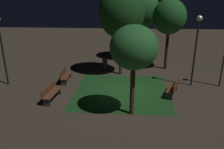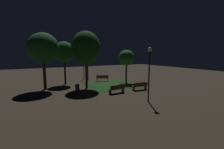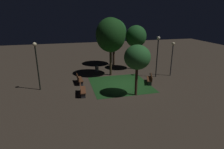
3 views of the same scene
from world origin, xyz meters
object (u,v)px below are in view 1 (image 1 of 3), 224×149
at_px(bench_front_left, 65,75).
at_px(bench_back_row, 174,88).
at_px(tree_right_canopy, 134,48).
at_px(trash_bin, 105,63).
at_px(tree_near_wall, 122,12).
at_px(tree_back_right, 169,17).
at_px(bench_near_trees, 51,92).
at_px(lamp_post_plaza_east, 1,40).
at_px(tree_back_left, 140,10).
at_px(lamp_post_near_wall, 197,40).

distance_m(bench_front_left, bench_back_row, 7.50).
distance_m(tree_right_canopy, trash_bin, 8.62).
distance_m(bench_front_left, tree_near_wall, 6.06).
xyz_separation_m(tree_back_right, trash_bin, (0.11, -5.12, -3.84)).
relative_size(bench_near_trees, bench_back_row, 0.99).
relative_size(tree_near_wall, trash_bin, 8.05).
xyz_separation_m(bench_front_left, bench_near_trees, (3.01, 0.00, 0.00)).
height_order(bench_near_trees, lamp_post_plaza_east, lamp_post_plaza_east).
bearing_deg(tree_back_left, bench_front_left, -40.76).
height_order(bench_front_left, tree_back_left, tree_back_left).
height_order(bench_front_left, tree_back_right, tree_back_right).
relative_size(bench_back_row, trash_bin, 2.24).
relative_size(bench_front_left, trash_bin, 2.21).
bearing_deg(lamp_post_near_wall, bench_front_left, -90.64).
distance_m(bench_front_left, tree_back_left, 9.33).
xyz_separation_m(tree_near_wall, trash_bin, (-1.56, -1.41, -4.30)).
bearing_deg(lamp_post_near_wall, tree_back_left, -152.39).
bearing_deg(tree_back_right, lamp_post_near_wall, 18.15).
bearing_deg(tree_back_right, trash_bin, -88.82).
bearing_deg(tree_near_wall, tree_back_left, 160.75).
relative_size(tree_back_left, lamp_post_near_wall, 1.37).
distance_m(tree_near_wall, trash_bin, 4.78).
height_order(tree_near_wall, lamp_post_plaza_east, tree_near_wall).
bearing_deg(lamp_post_plaza_east, tree_near_wall, 109.35).
relative_size(bench_back_row, tree_back_left, 0.29).
distance_m(tree_back_right, tree_right_canopy, 8.41).
distance_m(bench_back_row, tree_back_left, 9.30).
xyz_separation_m(bench_near_trees, bench_back_row, (-1.22, 7.28, 0.00)).
xyz_separation_m(lamp_post_near_wall, trash_bin, (-3.55, -6.32, -2.75)).
height_order(tree_back_left, tree_right_canopy, tree_back_left).
bearing_deg(tree_right_canopy, tree_near_wall, -172.66).
bearing_deg(tree_back_right, bench_front_left, -64.92).
bearing_deg(tree_near_wall, bench_back_row, 42.55).
distance_m(tree_back_left, trash_bin, 5.91).
relative_size(bench_near_trees, lamp_post_near_wall, 0.39).
relative_size(bench_near_trees, trash_bin, 2.21).
bearing_deg(tree_right_canopy, tree_back_right, 159.67).
bearing_deg(lamp_post_near_wall, lamp_post_plaza_east, -86.73).
relative_size(tree_back_left, tree_right_canopy, 1.39).
bearing_deg(lamp_post_plaza_east, bench_near_trees, 60.37).
distance_m(lamp_post_near_wall, trash_bin, 7.75).
xyz_separation_m(lamp_post_plaza_east, trash_bin, (-4.28, 6.34, -2.71)).
bearing_deg(lamp_post_near_wall, trash_bin, -119.36).
distance_m(bench_front_left, trash_bin, 4.26).
xyz_separation_m(bench_front_left, trash_bin, (-3.46, 2.49, -0.07)).
height_order(bench_back_row, lamp_post_near_wall, lamp_post_near_wall).
bearing_deg(trash_bin, bench_back_row, 42.44).
bearing_deg(bench_back_row, lamp_post_plaza_east, -94.93).
distance_m(tree_back_left, tree_right_canopy, 10.70).
bearing_deg(bench_front_left, bench_back_row, 76.25).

